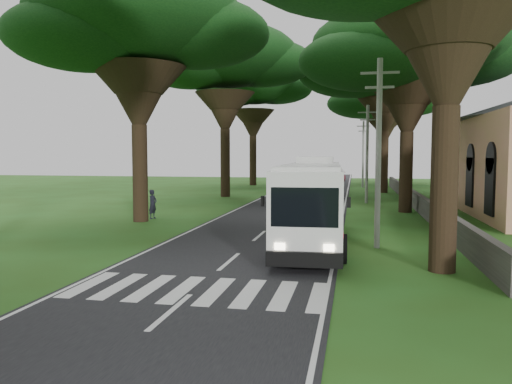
{
  "coord_description": "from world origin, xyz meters",
  "views": [
    {
      "loc": [
        4.52,
        -15.72,
        3.99
      ],
      "look_at": [
        -0.1,
        7.63,
        2.2
      ],
      "focal_mm": 35.0,
      "sensor_mm": 36.0,
      "label": 1
    }
  ],
  "objects_px": {
    "pole_mid": "(367,152)",
    "distant_car_c": "(338,176)",
    "distant_car_a": "(280,186)",
    "pole_near": "(378,150)",
    "distant_car_b": "(308,177)",
    "coach_bus": "(313,201)",
    "pedestrian": "(153,204)",
    "pole_far": "(363,153)"
  },
  "relations": [
    {
      "from": "pole_near",
      "to": "coach_bus",
      "type": "xyz_separation_m",
      "value": [
        -2.8,
        0.58,
        -2.26
      ]
    },
    {
      "from": "pole_mid",
      "to": "distant_car_a",
      "type": "xyz_separation_m",
      "value": [
        -8.5,
        8.8,
        -3.46
      ]
    },
    {
      "from": "distant_car_a",
      "to": "distant_car_c",
      "type": "relative_size",
      "value": 0.81
    },
    {
      "from": "pole_near",
      "to": "distant_car_c",
      "type": "xyz_separation_m",
      "value": [
        -3.54,
        55.74,
        -3.43
      ]
    },
    {
      "from": "pole_near",
      "to": "distant_car_b",
      "type": "relative_size",
      "value": 1.98
    },
    {
      "from": "pole_near",
      "to": "distant_car_b",
      "type": "xyz_separation_m",
      "value": [
        -7.47,
        49.9,
        -3.48
      ]
    },
    {
      "from": "pole_near",
      "to": "pole_mid",
      "type": "xyz_separation_m",
      "value": [
        0.0,
        20.0,
        0.0
      ]
    },
    {
      "from": "pole_far",
      "to": "distant_car_b",
      "type": "bearing_deg",
      "value": 127.05
    },
    {
      "from": "pole_far",
      "to": "distant_car_a",
      "type": "relative_size",
      "value": 1.99
    },
    {
      "from": "distant_car_c",
      "to": "distant_car_a",
      "type": "bearing_deg",
      "value": 71.04
    },
    {
      "from": "pole_near",
      "to": "pedestrian",
      "type": "height_order",
      "value": "pole_near"
    },
    {
      "from": "pole_near",
      "to": "coach_bus",
      "type": "distance_m",
      "value": 3.64
    },
    {
      "from": "distant_car_a",
      "to": "pedestrian",
      "type": "bearing_deg",
      "value": 75.01
    },
    {
      "from": "pole_mid",
      "to": "coach_bus",
      "type": "xyz_separation_m",
      "value": [
        -2.8,
        -19.42,
        -2.26
      ]
    },
    {
      "from": "distant_car_c",
      "to": "pedestrian",
      "type": "xyz_separation_m",
      "value": [
        -9.74,
        -48.41,
        0.16
      ]
    },
    {
      "from": "pedestrian",
      "to": "pole_mid",
      "type": "bearing_deg",
      "value": -32.68
    },
    {
      "from": "distant_car_b",
      "to": "distant_car_c",
      "type": "relative_size",
      "value": 0.82
    },
    {
      "from": "coach_bus",
      "to": "distant_car_a",
      "type": "bearing_deg",
      "value": 99.23
    },
    {
      "from": "pole_far",
      "to": "distant_car_c",
      "type": "distance_m",
      "value": 16.49
    },
    {
      "from": "distant_car_a",
      "to": "distant_car_b",
      "type": "xyz_separation_m",
      "value": [
        1.03,
        21.09,
        -0.02
      ]
    },
    {
      "from": "pole_far",
      "to": "distant_car_c",
      "type": "xyz_separation_m",
      "value": [
        -3.54,
        15.74,
        -3.43
      ]
    },
    {
      "from": "pole_mid",
      "to": "pole_far",
      "type": "distance_m",
      "value": 20.0
    },
    {
      "from": "pole_mid",
      "to": "distant_car_c",
      "type": "distance_m",
      "value": 36.07
    },
    {
      "from": "pole_near",
      "to": "pole_mid",
      "type": "bearing_deg",
      "value": 90.0
    },
    {
      "from": "coach_bus",
      "to": "pedestrian",
      "type": "relative_size",
      "value": 6.75
    },
    {
      "from": "distant_car_a",
      "to": "distant_car_c",
      "type": "distance_m",
      "value": 27.39
    },
    {
      "from": "distant_car_b",
      "to": "pole_near",
      "type": "bearing_deg",
      "value": -75.22
    },
    {
      "from": "coach_bus",
      "to": "distant_car_c",
      "type": "bearing_deg",
      "value": 88.58
    },
    {
      "from": "pole_far",
      "to": "pedestrian",
      "type": "bearing_deg",
      "value": -112.13
    },
    {
      "from": "pole_near",
      "to": "pole_far",
      "type": "height_order",
      "value": "same"
    },
    {
      "from": "pole_mid",
      "to": "coach_bus",
      "type": "relative_size",
      "value": 0.65
    },
    {
      "from": "pole_mid",
      "to": "pole_far",
      "type": "xyz_separation_m",
      "value": [
        0.0,
        20.0,
        0.0
      ]
    },
    {
      "from": "pole_mid",
      "to": "distant_car_a",
      "type": "bearing_deg",
      "value": 134.0
    },
    {
      "from": "pole_mid",
      "to": "distant_car_c",
      "type": "xyz_separation_m",
      "value": [
        -3.54,
        35.74,
        -3.43
      ]
    },
    {
      "from": "pole_mid",
      "to": "distant_car_c",
      "type": "relative_size",
      "value": 1.61
    },
    {
      "from": "distant_car_c",
      "to": "pedestrian",
      "type": "relative_size",
      "value": 2.74
    },
    {
      "from": "pole_mid",
      "to": "distant_car_c",
      "type": "height_order",
      "value": "pole_mid"
    },
    {
      "from": "distant_car_c",
      "to": "pole_far",
      "type": "bearing_deg",
      "value": 94.16
    },
    {
      "from": "distant_car_a",
      "to": "distant_car_b",
      "type": "bearing_deg",
      "value": -95.23
    },
    {
      "from": "distant_car_b",
      "to": "coach_bus",
      "type": "bearing_deg",
      "value": -78.33
    },
    {
      "from": "pole_far",
      "to": "distant_car_a",
      "type": "height_order",
      "value": "pole_far"
    },
    {
      "from": "pole_mid",
      "to": "distant_car_a",
      "type": "distance_m",
      "value": 12.72
    }
  ]
}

